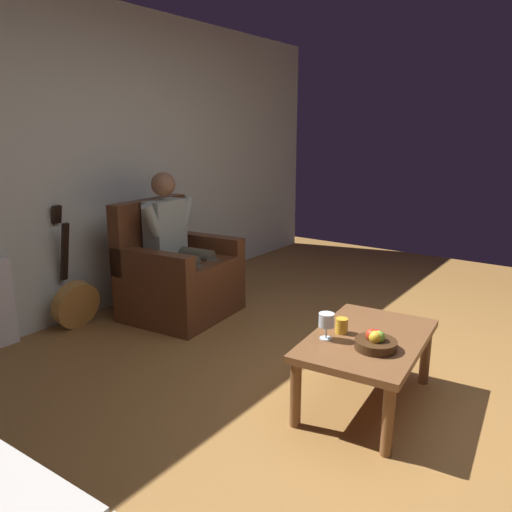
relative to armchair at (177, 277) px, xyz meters
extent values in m
plane|color=olive|center=(0.23, 2.12, -0.33)|extent=(7.14, 7.14, 0.00)
cube|color=silver|center=(0.23, -0.66, 0.96)|extent=(6.35, 0.06, 2.58)
cube|color=#542E1A|center=(0.00, 0.04, -0.13)|extent=(0.92, 0.84, 0.40)
cube|color=#542E1A|center=(-0.01, 0.10, 0.12)|extent=(0.65, 0.70, 0.10)
cube|color=#542E1A|center=(-0.36, 0.00, 0.19)|extent=(0.20, 0.77, 0.24)
cube|color=#542E1A|center=(0.35, 0.08, 0.19)|extent=(0.20, 0.77, 0.24)
cube|color=#542E1A|center=(0.03, -0.28, 0.35)|extent=(0.85, 0.21, 0.58)
cube|color=#94A299|center=(0.01, -0.11, 0.41)|extent=(0.38, 0.22, 0.48)
sphere|color=brown|center=(0.01, -0.11, 0.78)|extent=(0.20, 0.20, 0.20)
cylinder|color=#494737|center=(-0.12, 0.08, 0.18)|extent=(0.17, 0.40, 0.13)
cylinder|color=#494737|center=(-0.14, 0.27, -0.08)|extent=(0.13, 0.13, 0.50)
cylinder|color=#94A299|center=(-0.21, -0.08, 0.51)|extent=(0.21, 0.11, 0.29)
cylinder|color=#494737|center=(0.10, 0.10, 0.18)|extent=(0.17, 0.40, 0.13)
cylinder|color=#494737|center=(0.08, 0.29, -0.08)|extent=(0.13, 0.13, 0.50)
cylinder|color=#94A299|center=(0.22, -0.04, 0.51)|extent=(0.21, 0.11, 0.29)
cube|color=brown|center=(0.41, 1.90, 0.06)|extent=(0.98, 0.68, 0.04)
cylinder|color=brown|center=(-0.02, 2.10, -0.14)|extent=(0.06, 0.06, 0.37)
cylinder|color=brown|center=(0.80, 2.18, -0.14)|extent=(0.06, 0.06, 0.37)
cylinder|color=brown|center=(0.03, 1.61, -0.14)|extent=(0.06, 0.06, 0.37)
cylinder|color=brown|center=(0.85, 1.69, -0.14)|extent=(0.06, 0.06, 0.37)
cylinder|color=#B37C39|center=(0.69, -0.45, -0.14)|extent=(0.38, 0.17, 0.39)
cylinder|color=black|center=(0.69, -0.39, -0.12)|extent=(0.11, 0.03, 0.11)
cube|color=black|center=(0.69, -0.53, 0.28)|extent=(0.05, 0.12, 0.47)
cube|color=black|center=(0.69, -0.59, 0.57)|extent=(0.07, 0.06, 0.14)
cylinder|color=silver|center=(0.58, 1.72, 0.08)|extent=(0.07, 0.07, 0.01)
cylinder|color=silver|center=(0.58, 1.72, 0.12)|extent=(0.01, 0.01, 0.07)
cylinder|color=silver|center=(0.58, 1.72, 0.19)|extent=(0.09, 0.09, 0.08)
cylinder|color=#590C19|center=(0.58, 1.72, 0.17)|extent=(0.08, 0.08, 0.03)
cylinder|color=#3C2512|center=(0.54, 1.99, 0.11)|extent=(0.22, 0.22, 0.05)
sphere|color=gold|center=(0.55, 2.00, 0.15)|extent=(0.07, 0.07, 0.07)
sphere|color=#80B337|center=(0.54, 2.01, 0.15)|extent=(0.07, 0.07, 0.07)
sphere|color=red|center=(0.53, 2.00, 0.15)|extent=(0.07, 0.07, 0.07)
sphere|color=red|center=(0.54, 1.97, 0.15)|extent=(0.07, 0.07, 0.07)
cylinder|color=gold|center=(0.45, 1.75, 0.13)|extent=(0.07, 0.07, 0.09)
camera|label=1|loc=(2.88, 2.89, 1.21)|focal=34.76mm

